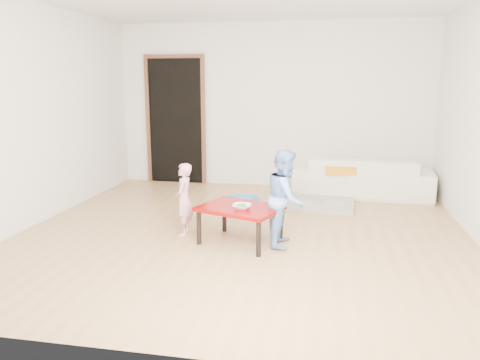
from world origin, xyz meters
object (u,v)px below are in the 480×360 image
(red_table, at_px, (240,225))
(basin, at_px, (242,203))
(sofa, at_px, (362,177))
(bowl, at_px, (242,207))
(child_pink, at_px, (184,200))
(child_blue, at_px, (286,198))

(red_table, bearing_deg, basin, 99.52)
(sofa, distance_m, bowl, 2.85)
(child_pink, distance_m, basin, 1.33)
(bowl, height_order, basin, bowl)
(bowl, height_order, child_blue, child_blue)
(bowl, xyz_separation_m, child_pink, (-0.70, 0.25, -0.02))
(sofa, distance_m, child_blue, 2.55)
(child_pink, xyz_separation_m, child_blue, (1.14, -0.11, 0.10))
(child_pink, bearing_deg, red_table, 71.64)
(sofa, distance_m, basin, 1.94)
(child_pink, bearing_deg, sofa, 132.37)
(child_blue, bearing_deg, basin, 29.74)
(bowl, distance_m, child_pink, 0.75)
(bowl, bearing_deg, basin, 100.33)
(child_pink, height_order, child_blue, child_blue)
(red_table, bearing_deg, bowl, -68.89)
(basin, bearing_deg, child_pink, -109.69)
(bowl, bearing_deg, red_table, 111.11)
(child_blue, bearing_deg, red_table, 97.45)
(bowl, xyz_separation_m, basin, (-0.27, 1.47, -0.36))
(sofa, distance_m, child_pink, 3.06)
(bowl, distance_m, basin, 1.54)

